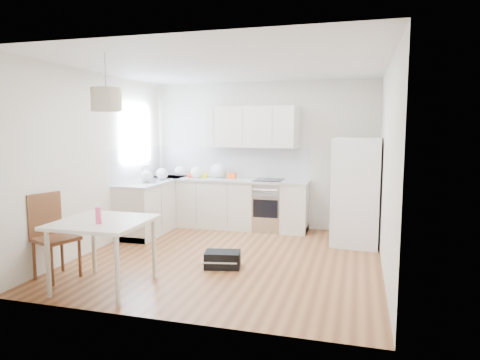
# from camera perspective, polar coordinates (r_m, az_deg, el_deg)

# --- Properties ---
(floor) EXTENTS (4.20, 4.20, 0.00)m
(floor) POSITION_cam_1_polar(r_m,az_deg,el_deg) (6.26, -1.41, -10.31)
(floor) COLOR brown
(floor) RESTS_ON ground
(ceiling) EXTENTS (4.20, 4.20, 0.00)m
(ceiling) POSITION_cam_1_polar(r_m,az_deg,el_deg) (6.04, -1.49, 14.97)
(ceiling) COLOR white
(ceiling) RESTS_ON wall_back
(wall_back) EXTENTS (4.20, 0.00, 4.20)m
(wall_back) POSITION_cam_1_polar(r_m,az_deg,el_deg) (8.03, 2.96, 3.33)
(wall_back) COLOR silver
(wall_back) RESTS_ON floor
(wall_left) EXTENTS (0.00, 4.20, 4.20)m
(wall_left) POSITION_cam_1_polar(r_m,az_deg,el_deg) (6.91, -18.34, 2.39)
(wall_left) COLOR silver
(wall_left) RESTS_ON floor
(wall_right) EXTENTS (0.00, 4.20, 4.20)m
(wall_right) POSITION_cam_1_polar(r_m,az_deg,el_deg) (5.75, 19.00, 1.49)
(wall_right) COLOR silver
(wall_right) RESTS_ON floor
(window_glassblock) EXTENTS (0.02, 1.00, 1.00)m
(window_glassblock) POSITION_cam_1_polar(r_m,az_deg,el_deg) (7.87, -13.69, 5.98)
(window_glassblock) COLOR #BFE0F9
(window_glassblock) RESTS_ON wall_left
(cabinets_back) EXTENTS (3.00, 0.60, 0.88)m
(cabinets_back) POSITION_cam_1_polar(r_m,az_deg,el_deg) (8.00, -1.75, -3.24)
(cabinets_back) COLOR silver
(cabinets_back) RESTS_ON floor
(cabinets_left) EXTENTS (0.60, 1.80, 0.88)m
(cabinets_left) POSITION_cam_1_polar(r_m,az_deg,el_deg) (7.91, -11.41, -3.51)
(cabinets_left) COLOR silver
(cabinets_left) RESTS_ON floor
(counter_back) EXTENTS (3.02, 0.64, 0.04)m
(counter_back) POSITION_cam_1_polar(r_m,az_deg,el_deg) (7.93, -1.76, 0.03)
(counter_back) COLOR #B2B4B7
(counter_back) RESTS_ON cabinets_back
(counter_left) EXTENTS (0.64, 1.82, 0.04)m
(counter_left) POSITION_cam_1_polar(r_m,az_deg,el_deg) (7.84, -11.50, -0.20)
(counter_left) COLOR #B2B4B7
(counter_left) RESTS_ON cabinets_left
(backsplash_back) EXTENTS (3.00, 0.01, 0.58)m
(backsplash_back) POSITION_cam_1_polar(r_m,az_deg,el_deg) (8.18, -1.16, 2.43)
(backsplash_back) COLOR white
(backsplash_back) RESTS_ON wall_back
(backsplash_left) EXTENTS (0.01, 1.80, 0.58)m
(backsplash_left) POSITION_cam_1_polar(r_m,az_deg,el_deg) (7.94, -13.44, 2.10)
(backsplash_left) COLOR white
(backsplash_left) RESTS_ON wall_left
(upper_cabinets) EXTENTS (1.70, 0.32, 0.75)m
(upper_cabinets) POSITION_cam_1_polar(r_m,az_deg,el_deg) (7.89, 1.66, 7.09)
(upper_cabinets) COLOR silver
(upper_cabinets) RESTS_ON wall_back
(range_oven) EXTENTS (0.50, 0.61, 0.88)m
(range_oven) POSITION_cam_1_polar(r_m,az_deg,el_deg) (7.81, 3.87, -3.52)
(range_oven) COLOR silver
(range_oven) RESTS_ON floor
(sink) EXTENTS (0.50, 0.80, 0.16)m
(sink) POSITION_cam_1_polar(r_m,az_deg,el_deg) (7.79, -11.67, -0.13)
(sink) COLOR silver
(sink) RESTS_ON counter_left
(refrigerator) EXTENTS (0.86, 0.89, 1.71)m
(refrigerator) POSITION_cam_1_polar(r_m,az_deg,el_deg) (7.07, 15.41, -1.46)
(refrigerator) COLOR white
(refrigerator) RESTS_ON floor
(dining_table) EXTENTS (1.02, 1.02, 0.80)m
(dining_table) POSITION_cam_1_polar(r_m,az_deg,el_deg) (5.22, -17.78, -6.10)
(dining_table) COLOR beige
(dining_table) RESTS_ON floor
(dining_chair) EXTENTS (0.56, 0.56, 1.05)m
(dining_chair) POSITION_cam_1_polar(r_m,az_deg,el_deg) (5.77, -23.32, -6.97)
(dining_chair) COLOR #512B18
(dining_chair) RESTS_ON floor
(drink_bottle) EXTENTS (0.08, 0.08, 0.22)m
(drink_bottle) POSITION_cam_1_polar(r_m,az_deg,el_deg) (5.02, -18.36, -4.30)
(drink_bottle) COLOR #F04275
(drink_bottle) RESTS_ON dining_table
(gym_bag) EXTENTS (0.52, 0.39, 0.22)m
(gym_bag) POSITION_cam_1_polar(r_m,az_deg,el_deg) (5.82, -2.34, -10.55)
(gym_bag) COLOR black
(gym_bag) RESTS_ON floor
(pendant_lamp) EXTENTS (0.35, 0.35, 0.27)m
(pendant_lamp) POSITION_cam_1_polar(r_m,az_deg,el_deg) (5.16, -17.39, 10.20)
(pendant_lamp) COLOR beige
(pendant_lamp) RESTS_ON ceiling
(grocery_bag_a) EXTENTS (0.23, 0.19, 0.20)m
(grocery_bag_a) POSITION_cam_1_polar(r_m,az_deg,el_deg) (8.33, -8.01, 1.14)
(grocery_bag_a) COLOR white
(grocery_bag_a) RESTS_ON counter_back
(grocery_bag_b) EXTENTS (0.24, 0.21, 0.22)m
(grocery_bag_b) POSITION_cam_1_polar(r_m,az_deg,el_deg) (8.07, -5.76, 1.04)
(grocery_bag_b) COLOR white
(grocery_bag_b) RESTS_ON counter_back
(grocery_bag_c) EXTENTS (0.30, 0.26, 0.27)m
(grocery_bag_c) POSITION_cam_1_polar(r_m,az_deg,el_deg) (8.06, -2.90, 1.25)
(grocery_bag_c) COLOR white
(grocery_bag_c) RESTS_ON counter_back
(grocery_bag_d) EXTENTS (0.22, 0.19, 0.20)m
(grocery_bag_d) POSITION_cam_1_polar(r_m,az_deg,el_deg) (7.98, -10.34, 0.83)
(grocery_bag_d) COLOR white
(grocery_bag_d) RESTS_ON counter_back
(grocery_bag_e) EXTENTS (0.22, 0.19, 0.20)m
(grocery_bag_e) POSITION_cam_1_polar(r_m,az_deg,el_deg) (7.62, -12.33, 0.49)
(grocery_bag_e) COLOR white
(grocery_bag_e) RESTS_ON counter_left
(snack_orange) EXTENTS (0.16, 0.11, 0.11)m
(snack_orange) POSITION_cam_1_polar(r_m,az_deg,el_deg) (7.94, -1.12, 0.58)
(snack_orange) COLOR #D24712
(snack_orange) RESTS_ON counter_back
(snack_yellow) EXTENTS (0.16, 0.11, 0.10)m
(snack_yellow) POSITION_cam_1_polar(r_m,az_deg,el_deg) (8.07, -4.88, 0.65)
(snack_yellow) COLOR #FFF728
(snack_yellow) RESTS_ON counter_back
(snack_red) EXTENTS (0.18, 0.15, 0.10)m
(snack_red) POSITION_cam_1_polar(r_m,az_deg,el_deg) (8.19, -6.43, 0.71)
(snack_red) COLOR #D7431A
(snack_red) RESTS_ON counter_back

